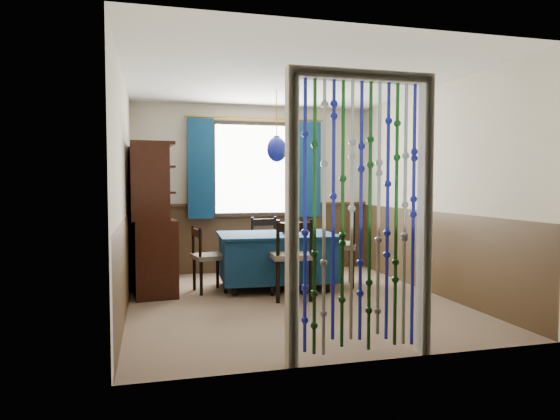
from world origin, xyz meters
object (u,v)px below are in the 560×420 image
object	(u,v)px
sideboard	(150,240)
bowl_shelf	(155,189)
chair_near	(292,257)
chair_far	(267,246)
chair_left	(207,257)
vase_table	(287,227)
chair_right	(339,246)
vase_sideboard	(155,209)
dining_table	(277,256)
pendant_lamp	(277,149)

from	to	relation	value
sideboard	bowl_shelf	xyz separation A→B (m)	(0.06, -0.22, 0.65)
chair_near	chair_far	size ratio (longest dim) A/B	1.09
chair_left	vase_table	bearing A→B (deg)	77.92
chair_near	chair_right	xyz separation A→B (m)	(0.82, 0.60, 0.02)
chair_near	chair_left	bearing A→B (deg)	148.26
vase_table	vase_sideboard	bearing A→B (deg)	156.28
chair_left	bowl_shelf	size ratio (longest dim) A/B	3.61
dining_table	vase_sideboard	size ratio (longest dim) A/B	8.21
chair_far	vase_sideboard	world-z (taller)	vase_sideboard
chair_right	pendant_lamp	world-z (taller)	pendant_lamp
dining_table	chair_left	world-z (taller)	chair_left
chair_near	sideboard	bearing A→B (deg)	151.85
chair_far	vase_sideboard	size ratio (longest dim) A/B	4.64
dining_table	chair_left	xyz separation A→B (m)	(-0.88, -0.00, 0.02)
bowl_shelf	sideboard	bearing A→B (deg)	105.58
vase_sideboard	chair_far	bearing A→B (deg)	0.29
chair_left	vase_sideboard	size ratio (longest dim) A/B	4.38
chair_right	bowl_shelf	size ratio (longest dim) A/B	4.35
sideboard	bowl_shelf	bearing A→B (deg)	-79.96
pendant_lamp	vase_sideboard	world-z (taller)	pendant_lamp
chair_near	chair_right	size ratio (longest dim) A/B	0.96
chair_near	pendant_lamp	distance (m)	1.43
chair_left	vase_table	distance (m)	1.07
vase_table	vase_sideboard	xyz separation A→B (m)	(-1.62, 0.71, 0.22)
pendant_lamp	vase_sideboard	bearing A→B (deg)	155.75
chair_far	pendant_lamp	size ratio (longest dim) A/B	0.96
chair_far	bowl_shelf	world-z (taller)	bowl_shelf
vase_table	dining_table	bearing A→B (deg)	162.91
chair_far	sideboard	distance (m)	1.64
chair_right	sideboard	world-z (taller)	sideboard
vase_table	chair_far	bearing A→B (deg)	97.01
chair_left	chair_far	bearing A→B (deg)	116.73
chair_right	vase_table	size ratio (longest dim) A/B	5.68
chair_near	chair_far	bearing A→B (deg)	92.97
sideboard	bowl_shelf	world-z (taller)	sideboard
dining_table	pendant_lamp	bearing A→B (deg)	-89.18
chair_far	vase_table	distance (m)	0.80
chair_left	sideboard	xyz separation A→B (m)	(-0.68, 0.34, 0.19)
vase_table	vase_sideboard	world-z (taller)	vase_sideboard
sideboard	vase_table	xyz separation A→B (m)	(1.68, -0.38, 0.16)
dining_table	bowl_shelf	bearing A→B (deg)	178.74
chair_near	dining_table	bearing A→B (deg)	95.33
chair_right	chair_far	bearing A→B (deg)	67.13
chair_right	sideboard	distance (m)	2.43
sideboard	pendant_lamp	bearing A→B (deg)	-17.88
sideboard	vase_sideboard	bearing A→B (deg)	74.23
chair_right	vase_table	world-z (taller)	chair_right
chair_near	pendant_lamp	size ratio (longest dim) A/B	1.05
chair_right	sideboard	xyz separation A→B (m)	(-2.40, 0.38, 0.11)
chair_near	vase_table	world-z (taller)	chair_near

